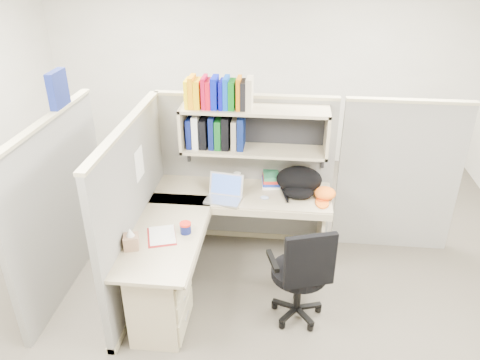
# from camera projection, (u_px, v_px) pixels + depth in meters

# --- Properties ---
(ground) EXTENTS (6.00, 6.00, 0.00)m
(ground) POSITION_uv_depth(u_px,v_px,m) (236.00, 288.00, 4.45)
(ground) COLOR #37322A
(ground) RESTS_ON ground
(room_shell) EXTENTS (6.00, 6.00, 6.00)m
(room_shell) POSITION_uv_depth(u_px,v_px,m) (235.00, 129.00, 3.70)
(room_shell) COLOR #B2AEA0
(room_shell) RESTS_ON ground
(cubicle) EXTENTS (3.79, 1.84, 1.95)m
(cubicle) POSITION_uv_depth(u_px,v_px,m) (203.00, 180.00, 4.46)
(cubicle) COLOR slate
(cubicle) RESTS_ON ground
(desk) EXTENTS (1.74, 1.75, 0.73)m
(desk) POSITION_uv_depth(u_px,v_px,m) (185.00, 267.00, 4.03)
(desk) COLOR tan
(desk) RESTS_ON ground
(laptop) EXTENTS (0.38, 0.38, 0.24)m
(laptop) POSITION_uv_depth(u_px,v_px,m) (223.00, 190.00, 4.41)
(laptop) COLOR silver
(laptop) RESTS_ON desk
(backpack) EXTENTS (0.47, 0.37, 0.26)m
(backpack) POSITION_uv_depth(u_px,v_px,m) (299.00, 182.00, 4.52)
(backpack) COLOR black
(backpack) RESTS_ON desk
(orange_cap) EXTENTS (0.26, 0.28, 0.11)m
(orange_cap) POSITION_uv_depth(u_px,v_px,m) (325.00, 193.00, 4.48)
(orange_cap) COLOR orange
(orange_cap) RESTS_ON desk
(snack_canister) EXTENTS (0.10, 0.10, 0.10)m
(snack_canister) POSITION_uv_depth(u_px,v_px,m) (186.00, 228.00, 3.96)
(snack_canister) COLOR #0E1552
(snack_canister) RESTS_ON desk
(tissue_box) EXTENTS (0.14, 0.14, 0.19)m
(tissue_box) POSITION_uv_depth(u_px,v_px,m) (131.00, 238.00, 3.75)
(tissue_box) COLOR #A1795B
(tissue_box) RESTS_ON desk
(mouse) EXTENTS (0.10, 0.08, 0.03)m
(mouse) POSITION_uv_depth(u_px,v_px,m) (265.00, 198.00, 4.49)
(mouse) COLOR #96A8D4
(mouse) RESTS_ON desk
(paper_cup) EXTENTS (0.10, 0.10, 0.11)m
(paper_cup) POSITION_uv_depth(u_px,v_px,m) (237.00, 178.00, 4.78)
(paper_cup) COLOR white
(paper_cup) RESTS_ON desk
(book_stack) EXTENTS (0.20, 0.26, 0.12)m
(book_stack) POSITION_uv_depth(u_px,v_px,m) (271.00, 179.00, 4.74)
(book_stack) COLOR slate
(book_stack) RESTS_ON desk
(loose_paper) EXTENTS (0.29, 0.34, 0.00)m
(loose_paper) POSITION_uv_depth(u_px,v_px,m) (162.00, 235.00, 3.95)
(loose_paper) COLOR white
(loose_paper) RESTS_ON desk
(task_chair) EXTENTS (0.57, 0.53, 0.99)m
(task_chair) POSITION_uv_depth(u_px,v_px,m) (300.00, 288.00, 3.93)
(task_chair) COLOR black
(task_chair) RESTS_ON ground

